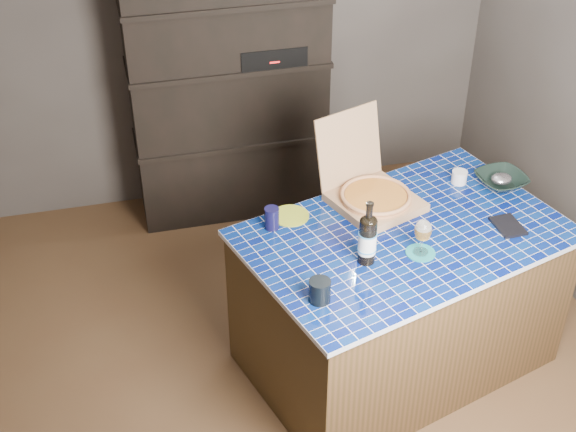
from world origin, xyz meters
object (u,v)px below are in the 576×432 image
object	(u,v)px
kitchen_island	(398,299)
mead_bottle	(367,239)
pizza_box	(373,193)
wine_glass	(423,231)
bowl	(501,180)
dvd_case	(508,226)

from	to	relation	value
kitchen_island	mead_bottle	distance (m)	0.61
mead_bottle	kitchen_island	bearing A→B (deg)	31.85
pizza_box	wine_glass	xyz separation A→B (m)	(0.09, -0.44, 0.07)
mead_bottle	wine_glass	size ratio (longest dim) A/B	1.80
mead_bottle	wine_glass	world-z (taller)	mead_bottle
bowl	pizza_box	bearing A→B (deg)	179.55
bowl	kitchen_island	bearing A→B (deg)	-156.50
mead_bottle	bowl	bearing A→B (deg)	26.01
dvd_case	bowl	bearing A→B (deg)	66.92
dvd_case	wine_glass	bearing A→B (deg)	-171.87
bowl	dvd_case	bearing A→B (deg)	-110.63
kitchen_island	wine_glass	distance (m)	0.56
kitchen_island	wine_glass	bearing A→B (deg)	-102.88
wine_glass	bowl	xyz separation A→B (m)	(0.61, 0.43, -0.10)
kitchen_island	bowl	distance (m)	0.81
kitchen_island	wine_glass	size ratio (longest dim) A/B	9.65
kitchen_island	bowl	world-z (taller)	bowl
wine_glass	bowl	distance (m)	0.76
mead_bottle	dvd_case	world-z (taller)	mead_bottle
dvd_case	bowl	world-z (taller)	bowl
mead_bottle	dvd_case	distance (m)	0.76
pizza_box	bowl	bearing A→B (deg)	-20.51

